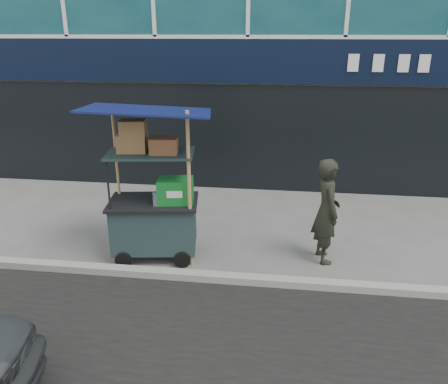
# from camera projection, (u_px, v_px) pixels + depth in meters

# --- Properties ---
(ground) EXTENTS (80.00, 80.00, 0.00)m
(ground) POSITION_uv_depth(u_px,v_px,m) (224.00, 274.00, 6.73)
(ground) COLOR #5E5F5A
(ground) RESTS_ON ground
(curb) EXTENTS (80.00, 0.18, 0.12)m
(curb) POSITION_uv_depth(u_px,v_px,m) (222.00, 278.00, 6.52)
(curb) COLOR gray
(curb) RESTS_ON ground
(vendor_cart) EXTENTS (2.05, 1.58, 2.53)m
(vendor_cart) POSITION_uv_depth(u_px,v_px,m) (155.00, 206.00, 6.99)
(vendor_cart) COLOR #192A2A
(vendor_cart) RESTS_ON ground
(vendor_man) EXTENTS (0.54, 0.70, 1.71)m
(vendor_man) POSITION_uv_depth(u_px,v_px,m) (326.00, 211.00, 6.89)
(vendor_man) COLOR black
(vendor_man) RESTS_ON ground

